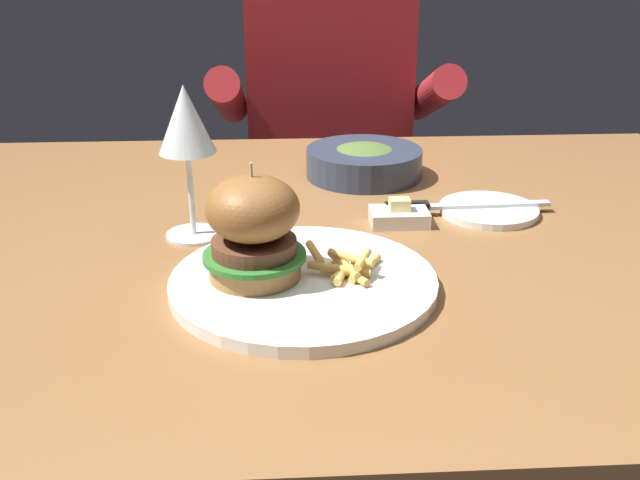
{
  "coord_description": "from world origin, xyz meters",
  "views": [
    {
      "loc": [
        -0.03,
        -0.87,
        1.1
      ],
      "look_at": [
        0.01,
        -0.14,
        0.78
      ],
      "focal_mm": 40.0,
      "sensor_mm": 36.0,
      "label": 1
    }
  ],
  "objects": [
    {
      "name": "butter_dish",
      "position": [
        0.13,
        0.02,
        0.75
      ],
      "size": [
        0.08,
        0.05,
        0.04
      ],
      "color": "white",
      "rests_on": "dining_table"
    },
    {
      "name": "dining_table",
      "position": [
        0.0,
        0.0,
        0.66
      ],
      "size": [
        1.35,
        0.93,
        0.74
      ],
      "color": "brown",
      "rests_on": "ground"
    },
    {
      "name": "bread_plate",
      "position": [
        0.26,
        0.05,
        0.74
      ],
      "size": [
        0.14,
        0.14,
        0.01
      ],
      "primitive_type": "cylinder",
      "color": "white",
      "rests_on": "dining_table"
    },
    {
      "name": "diner_person",
      "position": [
        0.08,
        0.74,
        0.56
      ],
      "size": [
        0.51,
        0.36,
        1.18
      ],
      "color": "#282833",
      "rests_on": "ground"
    },
    {
      "name": "wine_glass",
      "position": [
        -0.14,
        -0.01,
        0.89
      ],
      "size": [
        0.07,
        0.07,
        0.19
      ],
      "color": "silver",
      "rests_on": "dining_table"
    },
    {
      "name": "burger_sandwich",
      "position": [
        -0.06,
        -0.16,
        0.81
      ],
      "size": [
        0.11,
        0.11,
        0.13
      ],
      "color": "#9E6B38",
      "rests_on": "main_plate"
    },
    {
      "name": "table_knife",
      "position": [
        0.21,
        0.05,
        0.75
      ],
      "size": [
        0.23,
        0.02,
        0.01
      ],
      "color": "silver",
      "rests_on": "bread_plate"
    },
    {
      "name": "soup_bowl",
      "position": [
        0.1,
        0.23,
        0.77
      ],
      "size": [
        0.19,
        0.19,
        0.05
      ],
      "color": "#2D384C",
      "rests_on": "dining_table"
    },
    {
      "name": "fries_pile",
      "position": [
        0.04,
        -0.16,
        0.76
      ],
      "size": [
        0.09,
        0.09,
        0.02
      ],
      "color": "#E0B251",
      "rests_on": "main_plate"
    },
    {
      "name": "main_plate",
      "position": [
        -0.01,
        -0.17,
        0.75
      ],
      "size": [
        0.29,
        0.29,
        0.01
      ],
      "primitive_type": "cylinder",
      "color": "white",
      "rests_on": "dining_table"
    }
  ]
}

